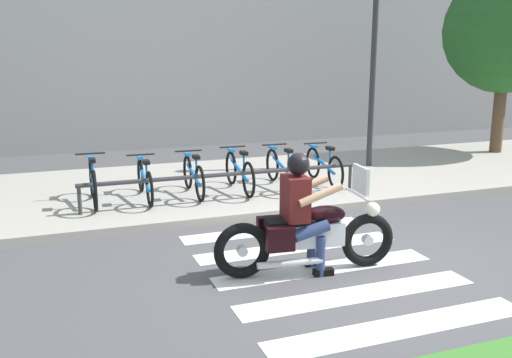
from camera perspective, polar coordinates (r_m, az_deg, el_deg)
The scene contains 18 objects.
ground_plane at distance 7.16m, azimuth 9.88°, elevation -8.51°, with size 48.00×48.00×0.00m, color #4C4C4F.
sidewalk at distance 10.87m, azimuth -1.46°, elevation -0.52°, with size 24.00×4.40×0.15m, color #A8A399.
crosswalk_stripe_0 at distance 5.73m, azimuth 14.51°, elevation -14.34°, with size 2.80×0.40×0.01m, color white.
crosswalk_stripe_1 at distance 6.33m, azimuth 10.32°, elevation -11.42°, with size 2.80×0.40×0.01m, color white.
crosswalk_stripe_2 at distance 6.97m, azimuth 6.94°, elevation -8.97°, with size 2.80×0.40×0.01m, color white.
crosswalk_stripe_3 at distance 7.64m, azimuth 4.18°, elevation -6.92°, with size 2.80×0.40×0.01m, color white.
crosswalk_stripe_4 at distance 8.34m, azimuth 1.90°, elevation -5.20°, with size 2.80×0.40×0.01m, color white.
motorcycle at distance 6.70m, azimuth 5.25°, elevation -5.63°, with size 2.24×0.72×1.26m.
rider at distance 6.57m, azimuth 4.68°, elevation -2.61°, with size 0.67×0.58×1.45m.
bicycle_0 at distance 9.46m, azimuth -16.22°, elevation -0.34°, with size 0.48×1.62×0.79m.
bicycle_1 at distance 9.56m, azimuth -11.23°, elevation -0.12°, with size 0.48×1.68×0.72m.
bicycle_2 at distance 9.72m, azimuth -6.37°, elevation 0.31°, with size 0.48×1.57×0.74m.
bicycle_3 at distance 9.94m, azimuth -1.70°, elevation 0.71°, with size 0.48×1.68×0.76m.
bicycle_4 at distance 10.24m, azimuth 2.73°, elevation 1.04°, with size 0.48×1.70×0.75m.
bicycle_5 at distance 10.59m, azimuth 6.89°, elevation 1.32°, with size 0.48×1.59×0.74m.
bike_rack at distance 9.29m, azimuth -3.05°, elevation 0.31°, with size 4.78×0.07×0.49m.
street_lamp at distance 12.27m, azimuth 11.90°, elevation 13.20°, with size 0.28×0.28×4.52m.
tree_near_rack at distance 14.98m, azimuth 24.09°, elevation 13.54°, with size 2.95×2.95×4.54m.
Camera 1 is at (-3.43, -5.73, 2.58)m, focal length 39.40 mm.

